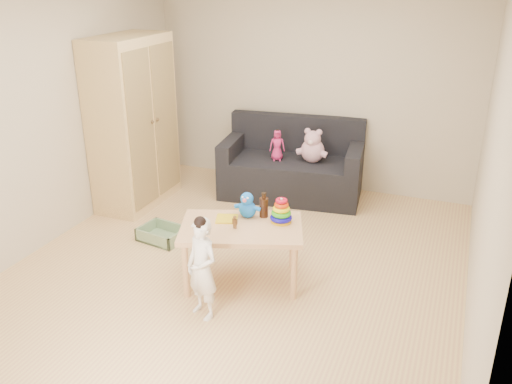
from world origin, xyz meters
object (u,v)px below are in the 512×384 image
at_px(sofa, 291,177).
at_px(play_table, 242,254).
at_px(wardrobe, 133,123).
at_px(toddler, 202,270).

height_order(sofa, play_table, play_table).
relative_size(wardrobe, play_table, 1.86).
relative_size(sofa, play_table, 1.60).
distance_m(wardrobe, sofa, 1.98).
xyz_separation_m(play_table, toddler, (-0.09, -0.58, 0.14)).
height_order(wardrobe, toddler, wardrobe).
height_order(wardrobe, sofa, wardrobe).
distance_m(play_table, toddler, 0.61).
relative_size(play_table, toddler, 1.26).
bearing_deg(wardrobe, toddler, -45.59).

